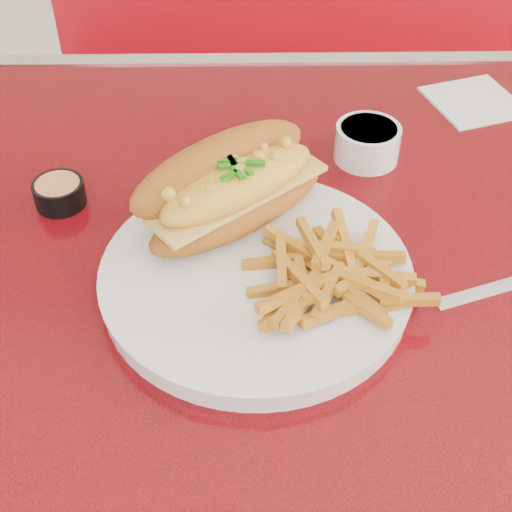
{
  "coord_description": "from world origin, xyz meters",
  "views": [
    {
      "loc": [
        -0.18,
        -0.56,
        1.27
      ],
      "look_at": [
        -0.17,
        -0.07,
        0.81
      ],
      "focal_mm": 50.0,
      "sensor_mm": 36.0,
      "label": 1
    }
  ],
  "objects_px": {
    "dinner_plate": "(256,277)",
    "fork": "(327,249)",
    "gravy_ramekin": "(367,142)",
    "diner_table": "(395,340)",
    "mac_hoagie": "(232,186)",
    "booth_bench_far": "(322,164)",
    "sauce_cup_left": "(59,192)"
  },
  "relations": [
    {
      "from": "booth_bench_far",
      "to": "dinner_plate",
      "type": "xyz_separation_m",
      "value": [
        -0.17,
        -0.88,
        0.5
      ]
    },
    {
      "from": "dinner_plate",
      "to": "gravy_ramekin",
      "type": "bearing_deg",
      "value": 57.75
    },
    {
      "from": "mac_hoagie",
      "to": "sauce_cup_left",
      "type": "relative_size",
      "value": 3.45
    },
    {
      "from": "mac_hoagie",
      "to": "gravy_ramekin",
      "type": "bearing_deg",
      "value": 1.17
    },
    {
      "from": "fork",
      "to": "diner_table",
      "type": "bearing_deg",
      "value": -78.09
    },
    {
      "from": "diner_table",
      "to": "sauce_cup_left",
      "type": "height_order",
      "value": "sauce_cup_left"
    },
    {
      "from": "dinner_plate",
      "to": "gravy_ramekin",
      "type": "distance_m",
      "value": 0.25
    },
    {
      "from": "diner_table",
      "to": "booth_bench_far",
      "type": "bearing_deg",
      "value": 90.0
    },
    {
      "from": "dinner_plate",
      "to": "mac_hoagie",
      "type": "relative_size",
      "value": 1.62
    },
    {
      "from": "diner_table",
      "to": "gravy_ramekin",
      "type": "distance_m",
      "value": 0.24
    },
    {
      "from": "fork",
      "to": "gravy_ramekin",
      "type": "bearing_deg",
      "value": -27.24
    },
    {
      "from": "dinner_plate",
      "to": "diner_table",
      "type": "bearing_deg",
      "value": 21.02
    },
    {
      "from": "diner_table",
      "to": "gravy_ramekin",
      "type": "relative_size",
      "value": 12.1
    },
    {
      "from": "dinner_plate",
      "to": "gravy_ramekin",
      "type": "height_order",
      "value": "gravy_ramekin"
    },
    {
      "from": "diner_table",
      "to": "booth_bench_far",
      "type": "xyz_separation_m",
      "value": [
        0.0,
        0.81,
        -0.32
      ]
    },
    {
      "from": "fork",
      "to": "sauce_cup_left",
      "type": "distance_m",
      "value": 0.3
    },
    {
      "from": "dinner_plate",
      "to": "gravy_ramekin",
      "type": "relative_size",
      "value": 3.72
    },
    {
      "from": "dinner_plate",
      "to": "fork",
      "type": "height_order",
      "value": "same"
    },
    {
      "from": "sauce_cup_left",
      "to": "gravy_ramekin",
      "type": "bearing_deg",
      "value": 13.17
    },
    {
      "from": "diner_table",
      "to": "booth_bench_far",
      "type": "distance_m",
      "value": 0.87
    },
    {
      "from": "sauce_cup_left",
      "to": "booth_bench_far",
      "type": "bearing_deg",
      "value": 62.6
    },
    {
      "from": "dinner_plate",
      "to": "mac_hoagie",
      "type": "height_order",
      "value": "mac_hoagie"
    },
    {
      "from": "diner_table",
      "to": "gravy_ramekin",
      "type": "xyz_separation_m",
      "value": [
        -0.03,
        0.15,
        0.18
      ]
    },
    {
      "from": "booth_bench_far",
      "to": "mac_hoagie",
      "type": "distance_m",
      "value": 0.98
    },
    {
      "from": "booth_bench_far",
      "to": "sauce_cup_left",
      "type": "relative_size",
      "value": 17.79
    },
    {
      "from": "mac_hoagie",
      "to": "gravy_ramekin",
      "type": "xyz_separation_m",
      "value": [
        0.16,
        0.13,
        -0.04
      ]
    },
    {
      "from": "fork",
      "to": "gravy_ramekin",
      "type": "relative_size",
      "value": 1.58
    },
    {
      "from": "dinner_plate",
      "to": "fork",
      "type": "xyz_separation_m",
      "value": [
        0.07,
        0.03,
        0.01
      ]
    },
    {
      "from": "diner_table",
      "to": "fork",
      "type": "distance_m",
      "value": 0.21
    },
    {
      "from": "diner_table",
      "to": "fork",
      "type": "bearing_deg",
      "value": -159.98
    },
    {
      "from": "fork",
      "to": "sauce_cup_left",
      "type": "bearing_deg",
      "value": 62.05
    },
    {
      "from": "dinner_plate",
      "to": "sauce_cup_left",
      "type": "bearing_deg",
      "value": 148.35
    }
  ]
}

